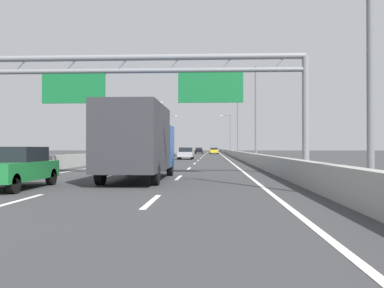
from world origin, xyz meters
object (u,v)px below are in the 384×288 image
Objects in this scene: streetlamp_left_distant at (168,132)px; sign_gantry at (146,83)px; streetlamp_right_distant at (229,131)px; white_car at (169,152)px; box_truck at (138,141)px; streetlamp_right_mid at (253,108)px; orange_car at (159,153)px; streetlamp_left_mid at (105,108)px; green_car at (13,167)px; black_car at (199,151)px; red_car at (214,150)px; yellow_car at (214,151)px; streetlamp_left_far at (150,125)px; streetlamp_right_near at (361,2)px; silver_car at (186,153)px; streetlamp_right_far at (236,125)px.

sign_gantry is at bearing -84.79° from streetlamp_left_distant.
white_car is (-11.17, -34.41, -4.67)m from streetlamp_right_distant.
streetlamp_left_distant is at bearing 95.15° from box_truck.
streetlamp_right_mid and streetlamp_right_distant have the same top height.
orange_car is (-10.94, -48.93, -4.66)m from streetlamp_right_distant.
streetlamp_left_mid is 2.26× the size of green_car.
streetlamp_left_mid is 62.74m from black_car.
streetlamp_left_mid reaches higher than orange_car.
streetlamp_left_mid is 2.17× the size of red_car.
red_car is 0.95× the size of yellow_car.
box_truck is at bearing -84.85° from streetlamp_left_distant.
streetlamp_right_mid is at bearing 68.23° from green_car.
streetlamp_right_mid and streetlamp_left_distant have the same top height.
sign_gantry reaches higher than green_car.
streetlamp_right_mid and streetlamp_left_far have the same top height.
black_car is (-7.43, 92.64, -4.64)m from streetlamp_right_near.
sign_gantry is 74.99m from yellow_car.
streetlamp_left_mid is 28.30m from green_car.
green_car is at bearing -97.09° from streetlamp_right_distant.
black_car is at bearing 116.89° from yellow_car.
streetlamp_right_near is 1.00× the size of streetlamp_left_mid.
silver_car is at bearing 54.38° from streetlamp_left_mid.
streetlamp_left_distant reaches higher than black_car.
streetlamp_left_mid is at bearing 107.79° from box_truck.
streetlamp_right_near and streetlamp_right_far have the same top height.
orange_car is (0.23, -14.52, 0.01)m from white_car.
streetlamp_left_far is at bearing -103.35° from black_car.
green_car is (0.13, -54.26, 0.03)m from white_car.
orange_car is at bearing 89.86° from green_car.
silver_car is (-7.38, 41.06, -4.65)m from streetlamp_right_near.
streetlamp_right_near is at bearing -85.41° from black_car.
streetlamp_left_mid is 1.00× the size of streetlamp_right_distant.
streetlamp_left_far reaches higher than red_car.
streetlamp_left_mid is (-7.39, 20.02, 0.57)m from sign_gantry.
sign_gantry reaches higher than yellow_car.
green_car is at bearing -134.55° from box_truck.
black_car reaches higher than yellow_car.
streetlamp_right_near is 2.26× the size of green_car.
sign_gantry is 1.77× the size of streetlamp_right_distant.
streetlamp_left_mid is 1.21× the size of box_truck.
streetlamp_left_mid is at bearing -98.05° from white_car.
streetlamp_left_distant reaches higher than sign_gantry.
streetlamp_right_near is 92.76m from streetlamp_left_distant.
yellow_car is at bearing 78.40° from streetlamp_left_mid.
streetlamp_right_mid is 62.83m from streetlamp_left_distant.
silver_car is (-7.38, -19.98, -4.65)m from streetlamp_right_far.
streetlamp_right_far is 2.06× the size of yellow_car.
red_car is 95.48m from green_car.
streetlamp_right_mid is at bearing 90.00° from streetlamp_right_near.
black_car is 85.95m from box_truck.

